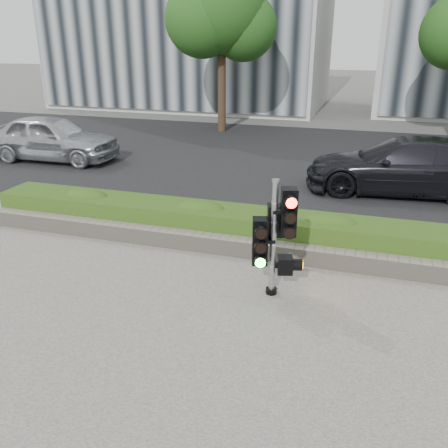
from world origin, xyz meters
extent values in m
plane|color=#51514C|center=(0.00, 0.00, 0.00)|extent=(120.00, 120.00, 0.00)
cube|color=#9E9389|center=(0.00, -2.50, 0.01)|extent=(16.00, 11.00, 0.03)
cube|color=black|center=(0.00, 10.00, 0.01)|extent=(60.00, 13.00, 0.02)
cube|color=gray|center=(0.00, 3.15, 0.06)|extent=(60.00, 0.25, 0.12)
cube|color=gray|center=(0.00, 1.90, 0.20)|extent=(12.00, 0.32, 0.34)
cube|color=#5A8328|center=(0.00, 2.55, 0.37)|extent=(12.00, 1.00, 0.68)
cylinder|color=black|center=(-4.50, 14.50, 2.02)|extent=(0.36, 0.36, 4.03)
sphere|color=#1B4112|center=(-4.50, 14.50, 5.18)|extent=(3.74, 3.74, 3.74)
sphere|color=#1B4112|center=(-3.64, 14.86, 4.46)|extent=(2.88, 2.88, 2.88)
sphere|color=#1B4112|center=(-5.22, 14.07, 4.75)|extent=(3.17, 3.17, 3.17)
cylinder|color=black|center=(0.76, 0.58, 0.08)|extent=(0.19, 0.19, 0.10)
cylinder|color=gray|center=(0.76, 0.58, 1.01)|extent=(0.10, 0.10, 1.96)
cylinder|color=gray|center=(0.76, 0.58, 2.02)|extent=(0.12, 0.12, 0.05)
cube|color=#FF1107|center=(0.98, 0.61, 1.51)|extent=(0.31, 0.31, 0.78)
cube|color=#14E51E|center=(0.56, 0.49, 1.01)|extent=(0.31, 0.31, 0.78)
cube|color=black|center=(0.73, 0.80, 1.27)|extent=(0.31, 0.31, 0.54)
cube|color=orange|center=(0.96, 0.67, 0.56)|extent=(0.31, 0.31, 0.29)
imported|color=#B0B2B7|center=(-8.48, 7.49, 0.81)|extent=(4.67, 2.01, 1.57)
imported|color=black|center=(3.06, 7.20, 0.78)|extent=(5.40, 2.52, 1.53)
camera|label=1|loc=(2.08, -6.39, 4.10)|focal=38.00mm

